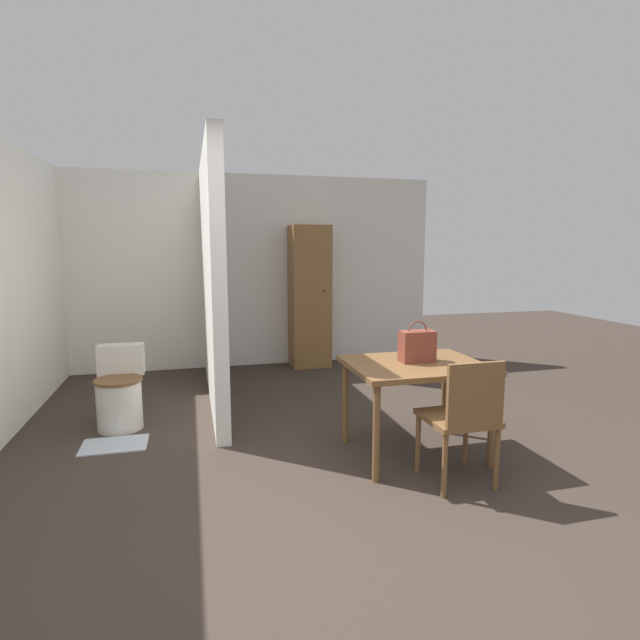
# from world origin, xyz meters

# --- Properties ---
(ground_plane) EXTENTS (16.00, 16.00, 0.00)m
(ground_plane) POSITION_xyz_m (0.00, 0.00, 0.00)
(ground_plane) COLOR #382D26
(wall_back) EXTENTS (5.25, 0.12, 2.50)m
(wall_back) POSITION_xyz_m (0.00, 4.22, 1.25)
(wall_back) COLOR silver
(wall_back) RESTS_ON ground_plane
(partition_wall) EXTENTS (0.12, 2.72, 2.50)m
(partition_wall) POSITION_xyz_m (-0.42, 2.79, 1.25)
(partition_wall) COLOR silver
(partition_wall) RESTS_ON ground_plane
(dining_table) EXTENTS (1.00, 0.81, 0.72)m
(dining_table) POSITION_xyz_m (0.98, 0.92, 0.64)
(dining_table) COLOR brown
(dining_table) RESTS_ON ground_plane
(wooden_chair) EXTENTS (0.44, 0.44, 0.87)m
(wooden_chair) POSITION_xyz_m (1.07, 0.38, 0.48)
(wooden_chair) COLOR brown
(wooden_chair) RESTS_ON ground_plane
(toilet) EXTENTS (0.40, 0.55, 0.70)m
(toilet) POSITION_xyz_m (-1.27, 2.13, 0.30)
(toilet) COLOR silver
(toilet) RESTS_ON ground_plane
(handbag) EXTENTS (0.26, 0.14, 0.31)m
(handbag) POSITION_xyz_m (1.00, 0.96, 0.84)
(handbag) COLOR brown
(handbag) RESTS_ON dining_table
(wooden_cabinet) EXTENTS (0.50, 0.45, 1.85)m
(wooden_cabinet) POSITION_xyz_m (0.88, 3.93, 0.92)
(wooden_cabinet) COLOR brown
(wooden_cabinet) RESTS_ON ground_plane
(bath_mat) EXTENTS (0.51, 0.35, 0.01)m
(bath_mat) POSITION_xyz_m (-1.27, 1.68, 0.01)
(bath_mat) COLOR #B2BCC6
(bath_mat) RESTS_ON ground_plane
(space_heater) EXTENTS (0.27, 0.19, 0.56)m
(space_heater) POSITION_xyz_m (1.84, 2.83, 0.28)
(space_heater) COLOR #BCBCC1
(space_heater) RESTS_ON ground_plane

